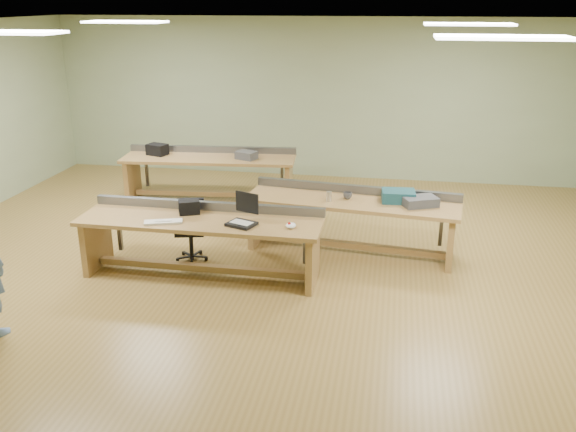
% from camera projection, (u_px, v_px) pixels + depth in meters
% --- Properties ---
extents(floor, '(10.00, 10.00, 0.00)m').
position_uv_depth(floor, '(270.00, 254.00, 8.35)').
color(floor, olive).
rests_on(floor, ground).
extents(ceiling, '(10.00, 10.00, 0.00)m').
position_uv_depth(ceiling, '(268.00, 25.00, 7.34)').
color(ceiling, silver).
rests_on(ceiling, wall_back).
extents(wall_back, '(10.00, 0.04, 3.00)m').
position_uv_depth(wall_back, '(312.00, 99.00, 11.55)').
color(wall_back, gray).
rests_on(wall_back, floor).
extents(wall_front, '(10.00, 0.04, 3.00)m').
position_uv_depth(wall_front, '(149.00, 280.00, 4.14)').
color(wall_front, gray).
rests_on(wall_front, floor).
extents(fluor_panels, '(6.20, 3.50, 0.03)m').
position_uv_depth(fluor_panels, '(268.00, 28.00, 7.35)').
color(fluor_panels, white).
rests_on(fluor_panels, ceiling).
extents(workbench_front, '(3.02, 0.82, 0.86)m').
position_uv_depth(workbench_front, '(201.00, 233.00, 7.57)').
color(workbench_front, '#A47145').
rests_on(workbench_front, floor).
extents(workbench_mid, '(2.94, 1.10, 0.86)m').
position_uv_depth(workbench_mid, '(352.00, 213.00, 8.27)').
color(workbench_mid, '#A47145').
rests_on(workbench_mid, floor).
extents(workbench_back, '(3.00, 1.04, 0.86)m').
position_uv_depth(workbench_back, '(210.00, 168.00, 10.48)').
color(workbench_back, '#A47145').
rests_on(workbench_back, floor).
extents(laptop_base, '(0.39, 0.36, 0.03)m').
position_uv_depth(laptop_base, '(242.00, 224.00, 7.26)').
color(laptop_base, black).
rests_on(laptop_base, workbench_front).
extents(laptop_screen, '(0.30, 0.13, 0.25)m').
position_uv_depth(laptop_screen, '(247.00, 202.00, 7.28)').
color(laptop_screen, black).
rests_on(laptop_screen, laptop_base).
extents(keyboard, '(0.48, 0.29, 0.03)m').
position_uv_depth(keyboard, '(163.00, 222.00, 7.34)').
color(keyboard, beige).
rests_on(keyboard, workbench_front).
extents(trackball_mouse, '(0.13, 0.15, 0.06)m').
position_uv_depth(trackball_mouse, '(291.00, 225.00, 7.18)').
color(trackball_mouse, white).
rests_on(trackball_mouse, workbench_front).
extents(camera_bag, '(0.30, 0.25, 0.17)m').
position_uv_depth(camera_bag, '(189.00, 207.00, 7.63)').
color(camera_bag, black).
rests_on(camera_bag, workbench_front).
extents(task_chair, '(0.52, 0.52, 0.80)m').
position_uv_depth(task_chair, '(191.00, 238.00, 8.12)').
color(task_chair, black).
rests_on(task_chair, floor).
extents(parts_bin_teal, '(0.45, 0.35, 0.15)m').
position_uv_depth(parts_bin_teal, '(398.00, 196.00, 8.10)').
color(parts_bin_teal, '#153E45').
rests_on(parts_bin_teal, workbench_mid).
extents(parts_bin_grey, '(0.52, 0.43, 0.12)m').
position_uv_depth(parts_bin_grey, '(420.00, 201.00, 7.93)').
color(parts_bin_grey, '#3A3A3D').
rests_on(parts_bin_grey, workbench_mid).
extents(mug, '(0.15, 0.15, 0.09)m').
position_uv_depth(mug, '(348.00, 195.00, 8.22)').
color(mug, '#3A3A3D').
rests_on(mug, workbench_mid).
extents(drinks_can, '(0.08, 0.08, 0.13)m').
position_uv_depth(drinks_can, '(329.00, 196.00, 8.11)').
color(drinks_can, silver).
rests_on(drinks_can, workbench_mid).
extents(storage_box_back, '(0.39, 0.33, 0.19)m').
position_uv_depth(storage_box_back, '(157.00, 149.00, 10.50)').
color(storage_box_back, black).
rests_on(storage_box_back, workbench_back).
extents(tray_back, '(0.39, 0.34, 0.13)m').
position_uv_depth(tray_back, '(246.00, 155.00, 10.24)').
color(tray_back, '#3A3A3D').
rests_on(tray_back, workbench_back).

